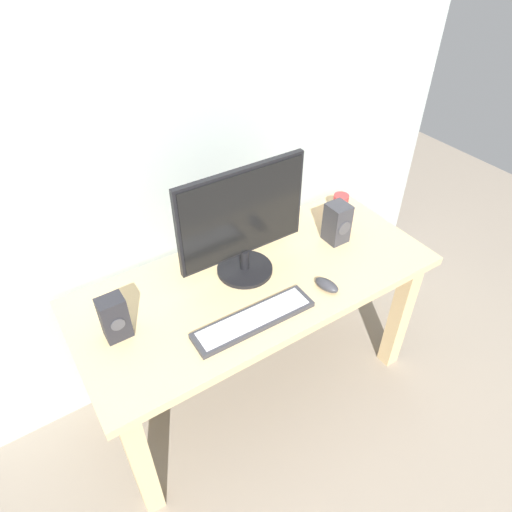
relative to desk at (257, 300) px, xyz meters
name	(u,v)px	position (x,y,z in m)	size (l,w,h in m)	color
ground_plane	(257,383)	(0.00, 0.00, -0.59)	(6.00, 6.00, 0.00)	gray
wall_back	(200,53)	(0.00, 0.36, 0.91)	(2.56, 0.04, 3.00)	#9EA8A3
desk	(257,300)	(0.00, 0.00, 0.00)	(1.48, 0.65, 0.72)	tan
monitor	(243,222)	(-0.02, 0.08, 0.37)	(0.54, 0.23, 0.47)	black
keyboard_primary	(254,320)	(-0.14, -0.19, 0.14)	(0.47, 0.12, 0.02)	#333338
mouse	(327,285)	(0.20, -0.20, 0.14)	(0.05, 0.11, 0.04)	#333338
speaker_right	(337,223)	(0.43, 0.03, 0.22)	(0.09, 0.10, 0.18)	#333338
speaker_left	(114,318)	(-0.57, 0.02, 0.21)	(0.09, 0.07, 0.17)	#232328
coffee_mug	(340,205)	(0.58, 0.17, 0.18)	(0.07, 0.07, 0.11)	red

